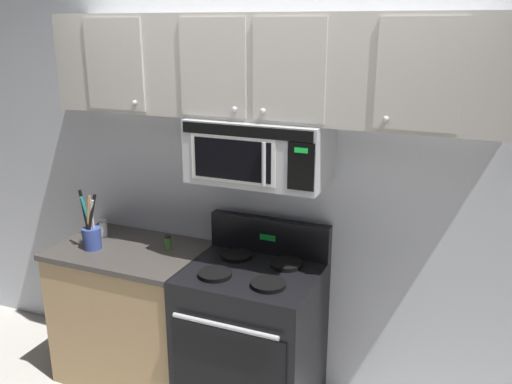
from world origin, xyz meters
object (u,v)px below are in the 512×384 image
Objects in this scene: over_range_microwave at (260,151)px; utensil_crock_blue at (91,233)px; salt_shaker at (103,228)px; spice_jar at (168,242)px; stove_range at (252,337)px.

over_range_microwave is 1.21m from utensil_crock_blue.
salt_shaker is (-1.11, -0.01, -0.62)m from over_range_microwave.
utensil_crock_blue is 0.48m from spice_jar.
salt_shaker is at bearing 174.74° from stove_range.
spice_jar is at bearing -2.09° from salt_shaker.
stove_range is 9.87× the size of salt_shaker.
stove_range is 12.01× the size of spice_jar.
over_range_microwave is at bearing 90.14° from stove_range.
over_range_microwave is 2.01× the size of utensil_crock_blue.
utensil_crock_blue is 0.21m from salt_shaker.
spice_jar is at bearing 172.10° from stove_range.
utensil_crock_blue is at bearing -71.70° from salt_shaker.
over_range_microwave reaches higher than spice_jar.
spice_jar is (-0.60, 0.08, 0.48)m from stove_range.
stove_range reaches higher than salt_shaker.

